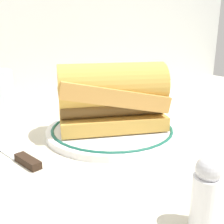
% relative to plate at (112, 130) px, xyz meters
% --- Properties ---
extents(ground_plane, '(1.50, 1.50, 0.00)m').
position_rel_plate_xyz_m(ground_plane, '(0.03, 0.01, -0.01)').
color(ground_plane, beige).
extents(plate, '(0.26, 0.26, 0.01)m').
position_rel_plate_xyz_m(plate, '(0.00, 0.00, 0.00)').
color(plate, white).
rests_on(plate, ground_plane).
extents(sausage_sandwich, '(0.22, 0.16, 0.13)m').
position_rel_plate_xyz_m(sausage_sandwich, '(0.00, 0.00, 0.07)').
color(sausage_sandwich, gold).
rests_on(sausage_sandwich, plate).
extents(salt_shaker, '(0.03, 0.03, 0.08)m').
position_rel_plate_xyz_m(salt_shaker, '(-0.06, -0.28, 0.03)').
color(salt_shaker, white).
rests_on(salt_shaker, ground_plane).
extents(butter_knife, '(0.06, 0.16, 0.01)m').
position_rel_plate_xyz_m(butter_knife, '(-0.19, -0.01, -0.00)').
color(butter_knife, silver).
rests_on(butter_knife, ground_plane).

